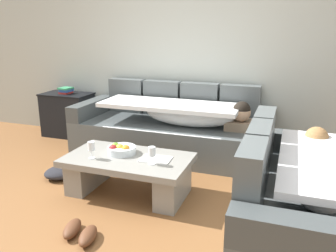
{
  "coord_description": "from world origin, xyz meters",
  "views": [
    {
      "loc": [
        1.35,
        -2.36,
        1.58
      ],
      "look_at": [
        0.13,
        1.02,
        0.55
      ],
      "focal_mm": 37.01,
      "sensor_mm": 36.0,
      "label": 1
    }
  ],
  "objects_px": {
    "couch_near_window": "(305,200)",
    "crumpled_garment": "(63,172)",
    "fruit_bowl": "(121,149)",
    "book_stack_on_cabinet": "(66,90)",
    "coffee_table": "(128,171)",
    "wine_glass_near_right": "(152,152)",
    "open_magazine": "(156,159)",
    "side_cabinet": "(68,115)",
    "couch_along_wall": "(175,129)",
    "pair_of_shoes": "(80,232)",
    "wine_glass_near_left": "(91,147)"
  },
  "relations": [
    {
      "from": "couch_near_window",
      "to": "crumpled_garment",
      "type": "height_order",
      "value": "couch_near_window"
    },
    {
      "from": "fruit_bowl",
      "to": "crumpled_garment",
      "type": "distance_m",
      "value": 0.83
    },
    {
      "from": "couch_near_window",
      "to": "book_stack_on_cabinet",
      "type": "distance_m",
      "value": 3.69
    },
    {
      "from": "coffee_table",
      "to": "wine_glass_near_right",
      "type": "xyz_separation_m",
      "value": [
        0.29,
        -0.09,
        0.26
      ]
    },
    {
      "from": "coffee_table",
      "to": "wine_glass_near_right",
      "type": "height_order",
      "value": "wine_glass_near_right"
    },
    {
      "from": "open_magazine",
      "to": "side_cabinet",
      "type": "xyz_separation_m",
      "value": [
        -1.97,
        1.4,
        -0.06
      ]
    },
    {
      "from": "couch_along_wall",
      "to": "side_cabinet",
      "type": "distance_m",
      "value": 1.77
    },
    {
      "from": "wine_glass_near_right",
      "to": "crumpled_garment",
      "type": "xyz_separation_m",
      "value": [
        -1.13,
        0.19,
        -0.44
      ]
    },
    {
      "from": "side_cabinet",
      "to": "book_stack_on_cabinet",
      "type": "distance_m",
      "value": 0.37
    },
    {
      "from": "wine_glass_near_right",
      "to": "book_stack_on_cabinet",
      "type": "height_order",
      "value": "book_stack_on_cabinet"
    },
    {
      "from": "couch_near_window",
      "to": "book_stack_on_cabinet",
      "type": "xyz_separation_m",
      "value": [
        -3.27,
        1.67,
        0.35
      ]
    },
    {
      "from": "fruit_bowl",
      "to": "pair_of_shoes",
      "type": "distance_m",
      "value": 0.95
    },
    {
      "from": "wine_glass_near_left",
      "to": "open_magazine",
      "type": "distance_m",
      "value": 0.62
    },
    {
      "from": "coffee_table",
      "to": "wine_glass_near_right",
      "type": "relative_size",
      "value": 7.23
    },
    {
      "from": "wine_glass_near_left",
      "to": "crumpled_garment",
      "type": "relative_size",
      "value": 0.42
    },
    {
      "from": "couch_near_window",
      "to": "open_magazine",
      "type": "relative_size",
      "value": 6.41
    },
    {
      "from": "pair_of_shoes",
      "to": "crumpled_garment",
      "type": "height_order",
      "value": "crumpled_garment"
    },
    {
      "from": "open_magazine",
      "to": "pair_of_shoes",
      "type": "bearing_deg",
      "value": -113.11
    },
    {
      "from": "book_stack_on_cabinet",
      "to": "pair_of_shoes",
      "type": "relative_size",
      "value": 0.55
    },
    {
      "from": "open_magazine",
      "to": "pair_of_shoes",
      "type": "height_order",
      "value": "open_magazine"
    },
    {
      "from": "fruit_bowl",
      "to": "open_magazine",
      "type": "distance_m",
      "value": 0.39
    },
    {
      "from": "open_magazine",
      "to": "wine_glass_near_left",
      "type": "bearing_deg",
      "value": -166.36
    },
    {
      "from": "couch_along_wall",
      "to": "book_stack_on_cabinet",
      "type": "bearing_deg",
      "value": 172.74
    },
    {
      "from": "book_stack_on_cabinet",
      "to": "pair_of_shoes",
      "type": "bearing_deg",
      "value": -53.29
    },
    {
      "from": "side_cabinet",
      "to": "couch_near_window",
      "type": "bearing_deg",
      "value": -27.08
    },
    {
      "from": "couch_near_window",
      "to": "crumpled_garment",
      "type": "bearing_deg",
      "value": 81.64
    },
    {
      "from": "couch_near_window",
      "to": "side_cabinet",
      "type": "xyz_separation_m",
      "value": [
        -3.27,
        1.67,
        -0.01
      ]
    },
    {
      "from": "side_cabinet",
      "to": "pair_of_shoes",
      "type": "bearing_deg",
      "value": -53.3
    },
    {
      "from": "pair_of_shoes",
      "to": "book_stack_on_cabinet",
      "type": "bearing_deg",
      "value": 126.71
    },
    {
      "from": "coffee_table",
      "to": "wine_glass_near_right",
      "type": "distance_m",
      "value": 0.4
    },
    {
      "from": "couch_near_window",
      "to": "pair_of_shoes",
      "type": "height_order",
      "value": "couch_near_window"
    },
    {
      "from": "couch_along_wall",
      "to": "crumpled_garment",
      "type": "height_order",
      "value": "couch_along_wall"
    },
    {
      "from": "couch_along_wall",
      "to": "coffee_table",
      "type": "xyz_separation_m",
      "value": [
        -0.07,
        -1.19,
        -0.09
      ]
    },
    {
      "from": "open_magazine",
      "to": "pair_of_shoes",
      "type": "xyz_separation_m",
      "value": [
        -0.31,
        -0.83,
        -0.34
      ]
    },
    {
      "from": "side_cabinet",
      "to": "open_magazine",
      "type": "bearing_deg",
      "value": -35.37
    },
    {
      "from": "side_cabinet",
      "to": "pair_of_shoes",
      "type": "xyz_separation_m",
      "value": [
        1.66,
        -2.22,
        -0.28
      ]
    },
    {
      "from": "couch_near_window",
      "to": "pair_of_shoes",
      "type": "xyz_separation_m",
      "value": [
        -1.61,
        -0.55,
        -0.29
      ]
    },
    {
      "from": "open_magazine",
      "to": "wine_glass_near_right",
      "type": "bearing_deg",
      "value": -88.31
    },
    {
      "from": "open_magazine",
      "to": "side_cabinet",
      "type": "bearing_deg",
      "value": 141.91
    },
    {
      "from": "book_stack_on_cabinet",
      "to": "side_cabinet",
      "type": "bearing_deg",
      "value": 26.39
    },
    {
      "from": "wine_glass_near_left",
      "to": "wine_glass_near_right",
      "type": "relative_size",
      "value": 1.0
    },
    {
      "from": "couch_near_window",
      "to": "coffee_table",
      "type": "height_order",
      "value": "couch_near_window"
    },
    {
      "from": "couch_along_wall",
      "to": "book_stack_on_cabinet",
      "type": "height_order",
      "value": "couch_along_wall"
    },
    {
      "from": "wine_glass_near_left",
      "to": "fruit_bowl",
      "type": "bearing_deg",
      "value": 46.84
    },
    {
      "from": "wine_glass_near_left",
      "to": "wine_glass_near_right",
      "type": "distance_m",
      "value": 0.59
    },
    {
      "from": "wine_glass_near_right",
      "to": "open_magazine",
      "type": "relative_size",
      "value": 0.59
    },
    {
      "from": "pair_of_shoes",
      "to": "coffee_table",
      "type": "bearing_deg",
      "value": 87.99
    },
    {
      "from": "wine_glass_near_right",
      "to": "book_stack_on_cabinet",
      "type": "xyz_separation_m",
      "value": [
        -1.98,
        1.51,
        0.19
      ]
    },
    {
      "from": "open_magazine",
      "to": "couch_near_window",
      "type": "bearing_deg",
      "value": -14.7
    },
    {
      "from": "wine_glass_near_right",
      "to": "side_cabinet",
      "type": "bearing_deg",
      "value": 142.61
    }
  ]
}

